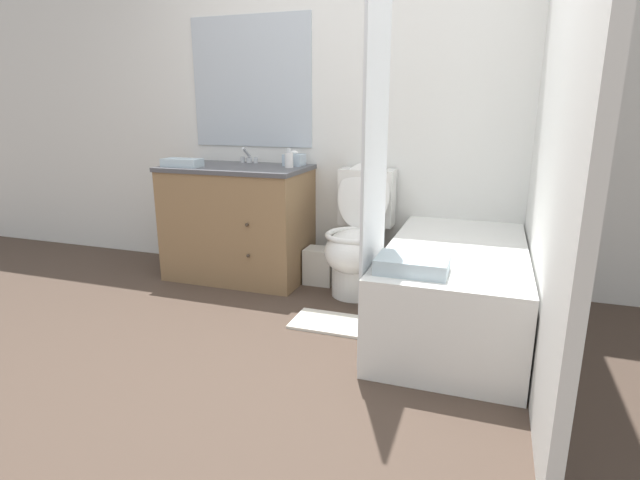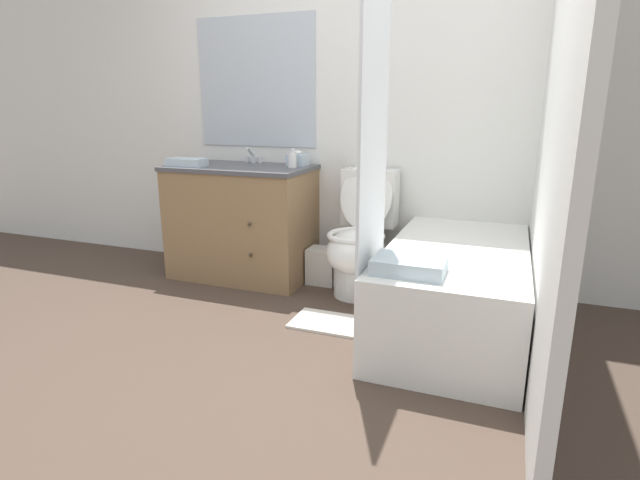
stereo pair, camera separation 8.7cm
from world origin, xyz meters
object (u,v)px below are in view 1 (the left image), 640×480
Objects in this scene: vanity_cabinet at (238,221)px; bath_mat at (332,323)px; tissue_box at (294,160)px; hand_towel_folded at (182,163)px; sink_faucet at (249,158)px; wastebasket at (320,266)px; soap_dispenser at (289,159)px; toilet at (358,241)px; bathtub at (454,288)px; bath_towel_folded at (412,265)px.

bath_mat is at bearing -33.23° from vanity_cabinet.
tissue_box reaches higher than hand_towel_folded.
sink_faucet reaches higher than wastebasket.
wastebasket is 1.94× the size of soap_dispenser.
toilet is (0.93, -0.05, -0.06)m from vanity_cabinet.
sink_faucet is at bearing 90.00° from vanity_cabinet.
wastebasket is (-0.97, 0.48, -0.12)m from bathtub.
soap_dispenser is (0.40, -0.16, 0.02)m from sink_faucet.
soap_dispenser reaches higher than bath_mat.
toilet is 1.36m from hand_towel_folded.
vanity_cabinet reaches higher than bath_mat.
wastebasket is 0.94× the size of hand_towel_folded.
sink_faucet is at bearing 47.43° from hand_towel_folded.
bathtub is 5.22× the size of hand_towel_folded.
bath_towel_folded is 0.72× the size of bath_mat.
soap_dispenser is 0.40× the size of bath_towel_folded.
sink_faucet is 0.50m from hand_towel_folded.
wastebasket is at bearing 12.61° from hand_towel_folded.
sink_faucet is 1.86m from bath_towel_folded.
hand_towel_folded is at bearing 172.21° from bathtub.
sink_faucet is 0.43m from soap_dispenser.
bath_towel_folded is (1.03, -0.99, -0.36)m from soap_dispenser.
wastebasket is (0.62, 0.05, -0.30)m from vanity_cabinet.
wastebasket is at bearing 161.35° from toilet.
bath_towel_folded is at bearing -38.90° from sink_faucet.
bath_mat is (-0.01, -0.55, -0.36)m from toilet.
tissue_box is at bearing 158.74° from toilet.
vanity_cabinet is 3.96× the size of wastebasket.
vanity_cabinet is 1.18m from bath_mat.
soap_dispenser is at bearing 129.17° from bath_mat.
toilet is at bearing -3.32° from vanity_cabinet.
hand_towel_folded reaches higher than wastebasket.
hand_towel_folded reaches higher than toilet.
tissue_box reaches higher than bath_towel_folded.
tissue_box reaches higher than bathtub.
soap_dispenser is (-0.53, 0.10, 0.52)m from toilet.
wastebasket is 0.73m from bath_mat.
sink_faucet is 0.52× the size of hand_towel_folded.
vanity_cabinet is 0.57m from hand_towel_folded.
soap_dispenser reaches higher than toilet.
wastebasket is at bearing 4.59° from vanity_cabinet.
vanity_cabinet is at bearing 146.77° from bath_mat.
sink_faucet is (-0.00, 0.20, 0.44)m from vanity_cabinet.
bathtub is at bearing -25.86° from tissue_box.
soap_dispenser is at bearing 169.84° from toilet.
bathtub is at bearing -21.41° from soap_dispenser.
vanity_cabinet reaches higher than bath_towel_folded.
bathtub is 3.10× the size of bath_mat.
tissue_box reaches higher than bath_mat.
vanity_cabinet is 1.17× the size of toilet.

